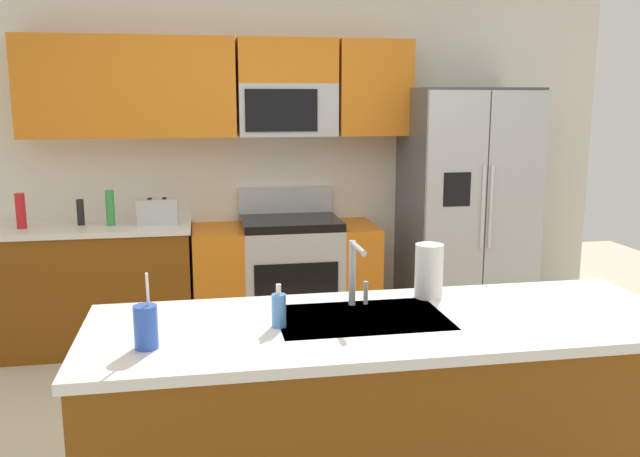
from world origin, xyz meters
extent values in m
plane|color=beige|center=(0.00, 0.00, 0.00)|extent=(9.00, 9.00, 0.00)
cube|color=silver|center=(0.00, 2.15, 1.30)|extent=(5.20, 0.10, 2.60)
cube|color=orange|center=(-1.50, 1.94, 1.85)|extent=(0.70, 0.32, 0.70)
cube|color=orange|center=(-0.75, 1.94, 1.85)|extent=(0.79, 0.32, 0.70)
cube|color=orange|center=(0.68, 1.94, 1.85)|extent=(0.55, 0.32, 0.70)
cube|color=#B7BABF|center=(0.02, 1.94, 1.69)|extent=(0.72, 0.32, 0.38)
cube|color=black|center=(-0.04, 1.78, 1.69)|extent=(0.52, 0.01, 0.30)
cube|color=orange|center=(0.02, 1.94, 2.04)|extent=(0.72, 0.32, 0.32)
cube|color=brown|center=(-1.38, 1.80, 0.43)|extent=(1.33, 0.60, 0.86)
cube|color=silver|center=(-1.38, 1.80, 0.88)|extent=(1.36, 0.63, 0.04)
cube|color=#B7BABF|center=(0.02, 1.80, 0.42)|extent=(0.72, 0.60, 0.84)
cube|color=black|center=(0.02, 1.50, 0.45)|extent=(0.60, 0.01, 0.36)
cube|color=black|center=(0.02, 1.80, 0.87)|extent=(0.72, 0.60, 0.06)
cube|color=#B7BABF|center=(0.02, 2.07, 1.00)|extent=(0.72, 0.06, 0.20)
cube|color=orange|center=(-0.52, 1.80, 0.42)|extent=(0.36, 0.60, 0.84)
cube|color=orange|center=(0.52, 1.80, 0.42)|extent=(0.28, 0.60, 0.84)
cube|color=#4C4F54|center=(1.37, 1.75, 0.93)|extent=(0.90, 0.70, 1.85)
cube|color=#B7BABF|center=(1.14, 1.38, 0.93)|extent=(0.44, 0.04, 1.81)
cube|color=#B7BABF|center=(1.59, 1.38, 0.93)|extent=(0.44, 0.04, 1.81)
cylinder|color=silver|center=(1.34, 1.35, 1.02)|extent=(0.02, 0.02, 0.60)
cylinder|color=silver|center=(1.40, 1.35, 1.02)|extent=(0.02, 0.02, 0.60)
cube|color=black|center=(1.14, 1.36, 1.15)|extent=(0.20, 0.00, 0.24)
cube|color=brown|center=(0.09, -0.58, 0.43)|extent=(2.35, 0.79, 0.86)
cube|color=silver|center=(0.09, -0.58, 0.88)|extent=(2.39, 0.83, 0.04)
cube|color=#B7BABF|center=(-0.01, -0.53, 0.89)|extent=(0.68, 0.44, 0.03)
cube|color=#B7BABF|center=(-0.93, 1.75, 0.99)|extent=(0.28, 0.16, 0.18)
cube|color=black|center=(-0.98, 1.75, 1.08)|extent=(0.03, 0.11, 0.01)
cube|color=black|center=(-0.88, 1.75, 1.08)|extent=(0.03, 0.11, 0.01)
cylinder|color=black|center=(-1.46, 1.80, 0.99)|extent=(0.05, 0.05, 0.18)
cylinder|color=green|center=(-1.25, 1.75, 1.02)|extent=(0.06, 0.06, 0.25)
cylinder|color=red|center=(-1.84, 1.74, 1.02)|extent=(0.07, 0.07, 0.24)
cylinder|color=#B7BABF|center=(-0.01, -0.36, 1.04)|extent=(0.03, 0.03, 0.28)
cylinder|color=#B7BABF|center=(-0.01, -0.46, 1.17)|extent=(0.02, 0.20, 0.02)
cylinder|color=#B7BABF|center=(0.05, -0.36, 0.95)|extent=(0.02, 0.02, 0.10)
cylinder|color=blue|center=(-0.84, -0.73, 0.98)|extent=(0.08, 0.08, 0.16)
cylinder|color=white|center=(-0.82, -0.73, 1.11)|extent=(0.01, 0.03, 0.14)
cylinder|color=#4C8CD8|center=(-0.35, -0.59, 0.97)|extent=(0.06, 0.06, 0.13)
cylinder|color=white|center=(-0.35, -0.59, 1.05)|extent=(0.02, 0.02, 0.04)
cylinder|color=white|center=(0.35, -0.31, 1.02)|extent=(0.12, 0.12, 0.24)
camera|label=1|loc=(-0.63, -3.04, 1.76)|focal=37.55mm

